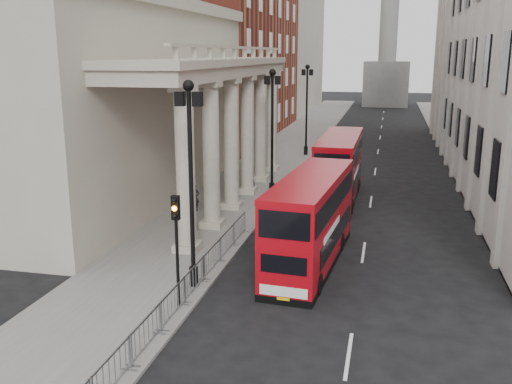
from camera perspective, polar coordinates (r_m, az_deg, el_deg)
ground at (r=20.36m, az=-8.38°, el=-13.96°), size 260.00×260.00×0.00m
sidewalk_west at (r=48.64m, az=1.17°, el=2.62°), size 6.00×140.00×0.12m
sidewalk_east at (r=48.10m, az=20.79°, el=1.59°), size 3.00×140.00×0.12m
kerb at (r=48.13m, az=4.61°, el=2.47°), size 0.20×140.00×0.14m
portico_building at (r=38.95m, az=-13.55°, el=8.31°), size 9.00×28.00×12.00m
brick_building at (r=67.01m, az=-1.98°, el=15.05°), size 9.00×32.00×22.00m
west_building_far at (r=98.25m, az=3.02°, el=14.02°), size 9.00×30.00×20.00m
monument_column at (r=108.91m, az=13.20°, el=16.81°), size 8.00×8.00×54.20m
lamp_post_south at (r=22.46m, az=-6.54°, el=2.08°), size 1.05×0.44×8.32m
lamp_post_mid at (r=37.72m, az=1.63°, el=6.85°), size 1.05×0.44×8.32m
lamp_post_north at (r=53.42m, az=5.10°, el=8.82°), size 1.05×0.44×8.32m
traffic_light at (r=21.04m, az=-7.99°, el=-3.84°), size 0.28×0.33×4.30m
crowd_barriers at (r=22.06m, az=-7.18°, el=-9.74°), size 0.50×18.75×1.10m
bus_near at (r=25.81m, az=5.51°, el=-2.71°), size 3.04×9.64×4.09m
bus_far at (r=37.70m, az=8.33°, el=2.54°), size 2.46×9.79×4.22m
pedestrian_a at (r=34.56m, az=-6.17°, el=-0.57°), size 0.67×0.53×1.63m
pedestrian_b at (r=40.05m, az=-2.47°, el=1.42°), size 0.88×0.75×1.56m
pedestrian_c at (r=38.67m, az=-0.72°, el=1.10°), size 0.93×0.72×1.70m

